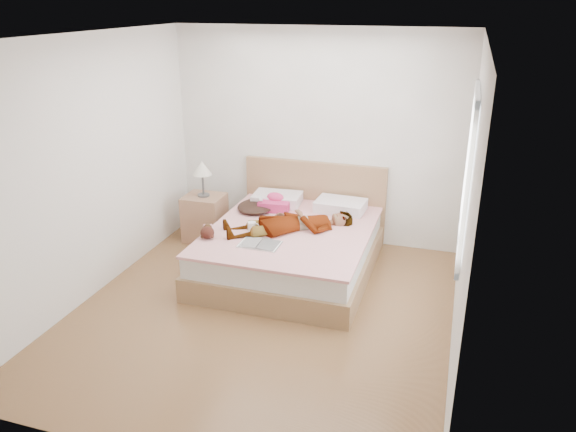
# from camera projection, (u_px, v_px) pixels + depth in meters

# --- Properties ---
(ground) EXTENTS (4.00, 4.00, 0.00)m
(ground) POSITION_uv_depth(u_px,v_px,m) (262.00, 312.00, 5.54)
(ground) COLOR #4D3118
(ground) RESTS_ON ground
(woman) EXTENTS (1.55, 1.25, 0.20)m
(woman) POSITION_uv_depth(u_px,v_px,m) (291.00, 220.00, 6.17)
(woman) COLOR white
(woman) RESTS_ON bed
(hair) EXTENTS (0.47, 0.57, 0.08)m
(hair) POSITION_uv_depth(u_px,v_px,m) (257.00, 206.00, 6.75)
(hair) COLOR black
(hair) RESTS_ON bed
(phone) EXTENTS (0.08, 0.09, 0.05)m
(phone) POSITION_uv_depth(u_px,v_px,m) (260.00, 198.00, 6.64)
(phone) COLOR silver
(phone) RESTS_ON bed
(room_shell) EXTENTS (4.00, 4.00, 4.00)m
(room_shell) POSITION_uv_depth(u_px,v_px,m) (468.00, 174.00, 4.76)
(room_shell) COLOR white
(room_shell) RESTS_ON ground
(bed) EXTENTS (1.80, 2.08, 1.00)m
(bed) POSITION_uv_depth(u_px,v_px,m) (293.00, 245.00, 6.35)
(bed) COLOR olive
(bed) RESTS_ON ground
(towel) EXTENTS (0.39, 0.32, 0.19)m
(towel) POSITION_uv_depth(u_px,v_px,m) (275.00, 203.00, 6.74)
(towel) COLOR #D63A64
(towel) RESTS_ON bed
(magazine) EXTENTS (0.42, 0.28, 0.02)m
(magazine) POSITION_uv_depth(u_px,v_px,m) (260.00, 244.00, 5.79)
(magazine) COLOR white
(magazine) RESTS_ON bed
(coffee_mug) EXTENTS (0.14, 0.11, 0.10)m
(coffee_mug) POSITION_uv_depth(u_px,v_px,m) (252.00, 226.00, 6.13)
(coffee_mug) COLOR white
(coffee_mug) RESTS_ON bed
(plush_toy) EXTENTS (0.20, 0.25, 0.13)m
(plush_toy) POSITION_uv_depth(u_px,v_px,m) (207.00, 232.00, 5.95)
(plush_toy) COLOR black
(plush_toy) RESTS_ON bed
(nightstand) EXTENTS (0.49, 0.43, 1.04)m
(nightstand) POSITION_uv_depth(u_px,v_px,m) (205.00, 214.00, 7.07)
(nightstand) COLOR brown
(nightstand) RESTS_ON ground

